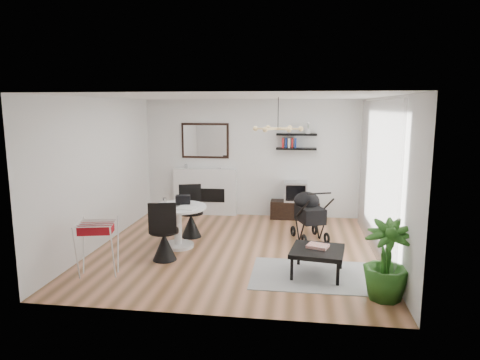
# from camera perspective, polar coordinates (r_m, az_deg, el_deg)

# --- Properties ---
(floor) EXTENTS (5.00, 5.00, 0.00)m
(floor) POSITION_cam_1_polar(r_m,az_deg,el_deg) (7.80, -0.48, -9.20)
(floor) COLOR brown
(floor) RESTS_ON ground
(ceiling) EXTENTS (5.00, 5.00, 0.00)m
(ceiling) POSITION_cam_1_polar(r_m,az_deg,el_deg) (7.38, -0.51, 11.05)
(ceiling) COLOR white
(ceiling) RESTS_ON wall_back
(wall_back) EXTENTS (5.00, 0.00, 5.00)m
(wall_back) POSITION_cam_1_polar(r_m,az_deg,el_deg) (9.93, 1.60, 2.90)
(wall_back) COLOR white
(wall_back) RESTS_ON floor
(wall_left) EXTENTS (0.00, 5.00, 5.00)m
(wall_left) POSITION_cam_1_polar(r_m,az_deg,el_deg) (8.21, -18.03, 0.98)
(wall_left) COLOR white
(wall_left) RESTS_ON floor
(wall_right) EXTENTS (0.00, 5.00, 5.00)m
(wall_right) POSITION_cam_1_polar(r_m,az_deg,el_deg) (7.53, 18.68, 0.20)
(wall_right) COLOR white
(wall_right) RESTS_ON floor
(sheer_curtain) EXTENTS (0.04, 3.60, 2.60)m
(sheer_curtain) POSITION_cam_1_polar(r_m,az_deg,el_deg) (7.71, 17.68, 0.46)
(sheer_curtain) COLOR white
(sheer_curtain) RESTS_ON wall_right
(fireplace) EXTENTS (1.50, 0.17, 2.16)m
(fireplace) POSITION_cam_1_polar(r_m,az_deg,el_deg) (10.13, -4.66, -0.80)
(fireplace) COLOR white
(fireplace) RESTS_ON floor
(shelf_lower) EXTENTS (0.90, 0.25, 0.04)m
(shelf_lower) POSITION_cam_1_polar(r_m,az_deg,el_deg) (9.72, 7.51, 4.15)
(shelf_lower) COLOR black
(shelf_lower) RESTS_ON wall_back
(shelf_upper) EXTENTS (0.90, 0.25, 0.04)m
(shelf_upper) POSITION_cam_1_polar(r_m,az_deg,el_deg) (9.69, 7.55, 6.03)
(shelf_upper) COLOR black
(shelf_upper) RESTS_ON wall_back
(pendant_lamp) EXTENTS (0.90, 0.90, 0.10)m
(pendant_lamp) POSITION_cam_1_polar(r_m,az_deg,el_deg) (7.62, 5.08, 6.83)
(pendant_lamp) COLOR #DDB874
(pendant_lamp) RESTS_ON ceiling
(tv_console) EXTENTS (1.10, 0.39, 0.41)m
(tv_console) POSITION_cam_1_polar(r_m,az_deg,el_deg) (9.87, 7.33, -3.96)
(tv_console) COLOR black
(tv_console) RESTS_ON floor
(crt_tv) EXTENTS (0.51, 0.45, 0.45)m
(crt_tv) POSITION_cam_1_polar(r_m,az_deg,el_deg) (9.78, 7.43, -1.52)
(crt_tv) COLOR #BCBCBE
(crt_tv) RESTS_ON tv_console
(dining_table) EXTENTS (1.04, 1.04, 0.76)m
(dining_table) POSITION_cam_1_polar(r_m,az_deg,el_deg) (7.86, -8.30, -5.32)
(dining_table) COLOR white
(dining_table) RESTS_ON floor
(laptop) EXTENTS (0.38, 0.27, 0.03)m
(laptop) POSITION_cam_1_polar(r_m,az_deg,el_deg) (7.81, -9.29, -3.38)
(laptop) COLOR black
(laptop) RESTS_ON dining_table
(black_bag) EXTENTS (0.29, 0.21, 0.16)m
(black_bag) POSITION_cam_1_polar(r_m,az_deg,el_deg) (7.96, -7.62, -2.60)
(black_bag) COLOR black
(black_bag) RESTS_ON dining_table
(newspaper) EXTENTS (0.39, 0.34, 0.01)m
(newspaper) POSITION_cam_1_polar(r_m,az_deg,el_deg) (7.62, -7.19, -3.71)
(newspaper) COLOR white
(newspaper) RESTS_ON dining_table
(drinking_glass) EXTENTS (0.07, 0.07, 0.11)m
(drinking_glass) POSITION_cam_1_polar(r_m,az_deg,el_deg) (8.02, -10.04, -2.74)
(drinking_glass) COLOR white
(drinking_glass) RESTS_ON dining_table
(chair_far) EXTENTS (0.52, 0.54, 1.01)m
(chair_far) POSITION_cam_1_polar(r_m,az_deg,el_deg) (8.50, -6.55, -5.41)
(chair_far) COLOR black
(chair_far) RESTS_ON floor
(chair_near) EXTENTS (0.52, 0.53, 1.03)m
(chair_near) POSITION_cam_1_polar(r_m,az_deg,el_deg) (7.27, -10.08, -8.08)
(chair_near) COLOR black
(chair_near) RESTS_ON floor
(drying_rack) EXTENTS (0.66, 0.64, 0.84)m
(drying_rack) POSITION_cam_1_polar(r_m,az_deg,el_deg) (6.85, -18.44, -8.54)
(drying_rack) COLOR white
(drying_rack) RESTS_ON floor
(stroller) EXTENTS (0.76, 0.93, 1.01)m
(stroller) POSITION_cam_1_polar(r_m,az_deg,el_deg) (8.39, 9.17, -4.86)
(stroller) COLOR black
(stroller) RESTS_ON floor
(rug) EXTENTS (1.80, 1.30, 0.01)m
(rug) POSITION_cam_1_polar(r_m,az_deg,el_deg) (6.74, 9.44, -12.40)
(rug) COLOR #999999
(rug) RESTS_ON floor
(coffee_table) EXTENTS (0.88, 0.88, 0.40)m
(coffee_table) POSITION_cam_1_polar(r_m,az_deg,el_deg) (6.66, 10.28, -9.42)
(coffee_table) COLOR black
(coffee_table) RESTS_ON rug
(magazines) EXTENTS (0.37, 0.33, 0.04)m
(magazines) POSITION_cam_1_polar(r_m,az_deg,el_deg) (6.71, 10.33, -8.66)
(magazines) COLOR #C54331
(magazines) RESTS_ON coffee_table
(potted_plant) EXTENTS (0.74, 0.74, 1.07)m
(potted_plant) POSITION_cam_1_polar(r_m,az_deg,el_deg) (6.04, 18.93, -10.09)
(potted_plant) COLOR #255919
(potted_plant) RESTS_ON floor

